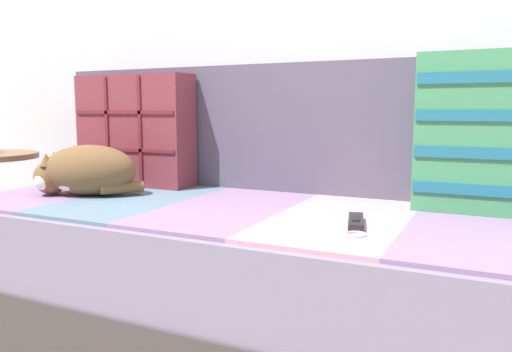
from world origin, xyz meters
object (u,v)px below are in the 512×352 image
(throw_pillow_quilted, at_px, (135,130))
(game_remote_near, at_px, (356,223))
(sleeping_cat, at_px, (83,172))
(couch, at_px, (288,281))
(throw_pillow_striped, at_px, (504,134))

(throw_pillow_quilted, xyz_separation_m, game_remote_near, (0.92, -0.32, -0.20))
(throw_pillow_quilted, relative_size, sleeping_cat, 1.32)
(couch, xyz_separation_m, game_remote_near, (0.23, -0.13, 0.22))
(throw_pillow_striped, bearing_deg, couch, -160.91)
(throw_pillow_quilted, relative_size, game_remote_near, 2.28)
(throw_pillow_quilted, distance_m, sleeping_cat, 0.30)
(throw_pillow_quilted, xyz_separation_m, throw_pillow_striped, (1.24, -0.00, 0.01))
(couch, distance_m, throw_pillow_quilted, 0.83)
(throw_pillow_quilted, bearing_deg, sleeping_cat, -90.04)
(throw_pillow_quilted, xyz_separation_m, sleeping_cat, (-0.00, -0.27, -0.13))
(couch, height_order, throw_pillow_striped, throw_pillow_striped)
(couch, distance_m, sleeping_cat, 0.76)
(throw_pillow_striped, height_order, sleeping_cat, throw_pillow_striped)
(couch, bearing_deg, throw_pillow_quilted, 164.81)
(couch, distance_m, throw_pillow_striped, 0.72)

